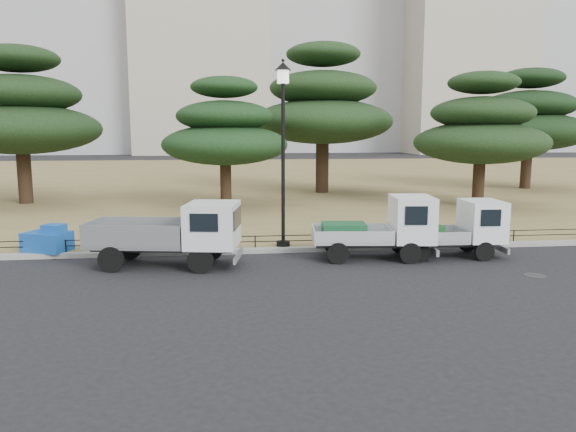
{
  "coord_description": "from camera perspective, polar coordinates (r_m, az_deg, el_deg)",
  "views": [
    {
      "loc": [
        -2.05,
        -15.36,
        3.98
      ],
      "look_at": [
        0.0,
        2.0,
        1.3
      ],
      "focal_mm": 35.0,
      "sensor_mm": 36.0,
      "label": 1
    }
  ],
  "objects": [
    {
      "name": "manhole",
      "position": [
        17.01,
        23.79,
        -5.55
      ],
      "size": [
        0.6,
        0.6,
        0.01
      ],
      "primitive_type": "cylinder",
      "color": "#2D2D30",
      "rests_on": "ground"
    },
    {
      "name": "lawn",
      "position": [
        46.17,
        -4.18,
        3.85
      ],
      "size": [
        120.0,
        56.0,
        0.15
      ],
      "primitive_type": "cube",
      "color": "olive",
      "rests_on": "ground"
    },
    {
      "name": "tower_east",
      "position": [
        107.92,
        17.29,
        19.04
      ],
      "size": [
        20.0,
        18.0,
        48.0
      ],
      "primitive_type": "cube",
      "color": "#AAA08C",
      "rests_on": "ground"
    },
    {
      "name": "pine_center_right",
      "position": [
        34.83,
        3.55,
        11.03
      ],
      "size": [
        8.53,
        8.53,
        9.05
      ],
      "color": "black",
      "rests_on": "lawn"
    },
    {
      "name": "truck_large",
      "position": [
        16.76,
        -11.55,
        -1.52
      ],
      "size": [
        4.56,
        2.39,
        1.89
      ],
      "rotation": [
        0.0,
        0.0,
        -0.17
      ],
      "color": "black",
      "rests_on": "ground"
    },
    {
      "name": "pipe_fence",
      "position": [
        18.56,
        -0.27,
        -2.28
      ],
      "size": [
        38.0,
        0.04,
        0.4
      ],
      "color": "black",
      "rests_on": "lawn"
    },
    {
      "name": "truck_kei_front",
      "position": [
        17.71,
        9.58,
        -1.18
      ],
      "size": [
        3.84,
        1.96,
        1.96
      ],
      "rotation": [
        0.0,
        0.0,
        -0.11
      ],
      "color": "black",
      "rests_on": "ground"
    },
    {
      "name": "pine_east_near",
      "position": [
        29.93,
        19.04,
        8.33
      ],
      "size": [
        6.64,
        6.64,
        6.71
      ],
      "color": "black",
      "rests_on": "lawn"
    },
    {
      "name": "pine_center_left",
      "position": [
        28.65,
        -6.43,
        8.49
      ],
      "size": [
        6.38,
        6.38,
        6.48
      ],
      "color": "black",
      "rests_on": "lawn"
    },
    {
      "name": "curb",
      "position": [
        18.49,
        -0.22,
        -3.46
      ],
      "size": [
        120.0,
        0.25,
        0.16
      ],
      "primitive_type": "cube",
      "color": "gray",
      "rests_on": "ground"
    },
    {
      "name": "ground",
      "position": [
        16.0,
        0.85,
        -5.69
      ],
      "size": [
        220.0,
        220.0,
        0.0
      ],
      "primitive_type": "plane",
      "color": "black"
    },
    {
      "name": "truck_kei_rear",
      "position": [
        18.5,
        16.66,
        -1.26
      ],
      "size": [
        3.47,
        1.62,
        1.79
      ],
      "rotation": [
        0.0,
        0.0,
        -0.04
      ],
      "color": "black",
      "rests_on": "ground"
    },
    {
      "name": "pine_west_near",
      "position": [
        32.58,
        -25.56,
        9.39
      ],
      "size": [
        8.13,
        8.13,
        8.13
      ],
      "color": "black",
      "rests_on": "lawn"
    },
    {
      "name": "pine_east_far",
      "position": [
        40.43,
        23.29,
        8.98
      ],
      "size": [
        7.77,
        7.77,
        7.81
      ],
      "color": "black",
      "rests_on": "lawn"
    },
    {
      "name": "street_lamp",
      "position": [
        18.37,
        -0.51,
        9.37
      ],
      "size": [
        0.53,
        0.53,
        5.97
      ],
      "color": "black",
      "rests_on": "lawn"
    },
    {
      "name": "tarp_pile",
      "position": [
        19.48,
        -23.2,
        -2.28
      ],
      "size": [
        1.58,
        1.38,
        0.88
      ],
      "rotation": [
        0.0,
        0.0,
        -0.37
      ],
      "color": "#1651AC",
      "rests_on": "lawn"
    }
  ]
}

